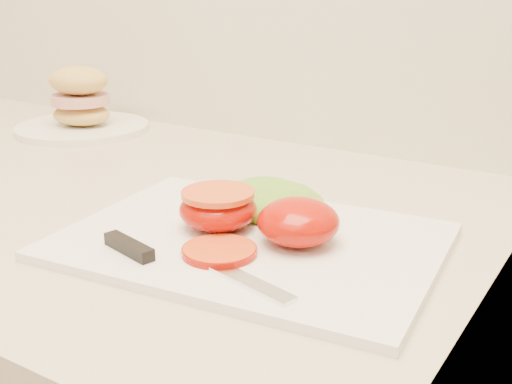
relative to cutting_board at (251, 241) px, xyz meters
The scene contains 7 objects.
cutting_board is the anchor object (origin of this frame).
tomato_half_dome 0.06m from the cutting_board, 14.72° to the left, with size 0.08×0.08×0.04m, color #B91800.
tomato_half_cut 0.05m from the cutting_board, behind, with size 0.08×0.08×0.04m.
tomato_slice_0 0.05m from the cutting_board, 92.64° to the right, with size 0.07×0.07×0.01m, color orange.
lettuce_leaf_0 0.08m from the cutting_board, 107.20° to the left, with size 0.13×0.09×0.02m, color #82C333.
knife 0.10m from the cutting_board, 110.21° to the right, with size 0.22×0.05×0.01m.
sandwich_plate 0.58m from the cutting_board, 153.12° to the left, with size 0.23×0.23×0.11m.
Camera 1 is at (0.27, 1.11, 1.19)m, focal length 45.00 mm.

